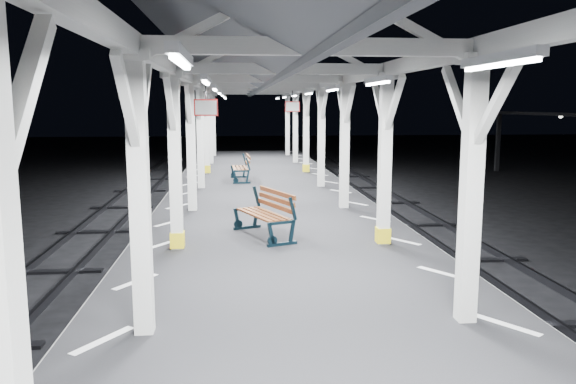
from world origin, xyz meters
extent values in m
plane|color=black|center=(0.00, 0.00, 0.00)|extent=(120.00, 120.00, 0.00)
cube|color=black|center=(0.00, 0.00, 0.50)|extent=(6.00, 50.00, 1.00)
cube|color=silver|center=(-2.45, 0.00, 1.00)|extent=(1.00, 48.00, 0.01)
cube|color=silver|center=(2.45, 0.00, 1.00)|extent=(1.00, 48.00, 0.01)
cube|color=#2D2D33|center=(-4.45, 0.00, 0.08)|extent=(0.08, 60.00, 0.16)
cube|color=#2D2D33|center=(4.45, 0.00, 0.08)|extent=(0.08, 60.00, 0.16)
cube|color=silver|center=(-2.00, -5.45, 3.75)|extent=(0.10, 0.99, 0.99)
cube|color=silver|center=(-2.00, -2.00, 2.60)|extent=(0.22, 0.22, 3.20)
cube|color=silver|center=(-2.00, -2.00, 4.26)|extent=(0.40, 0.40, 0.12)
cube|color=silver|center=(-2.00, -1.45, 3.75)|extent=(0.10, 0.99, 0.99)
cube|color=silver|center=(-2.00, -2.55, 3.75)|extent=(0.10, 0.99, 0.99)
cube|color=silver|center=(-2.00, 2.00, 2.60)|extent=(0.22, 0.22, 3.20)
cube|color=silver|center=(-2.00, 2.00, 4.26)|extent=(0.40, 0.40, 0.12)
cube|color=yellow|center=(-2.00, 2.00, 1.18)|extent=(0.26, 0.26, 0.30)
cube|color=silver|center=(-2.00, 2.55, 3.75)|extent=(0.10, 0.99, 0.99)
cube|color=silver|center=(-2.00, 1.45, 3.75)|extent=(0.10, 0.99, 0.99)
cube|color=silver|center=(-2.00, 6.00, 2.60)|extent=(0.22, 0.22, 3.20)
cube|color=silver|center=(-2.00, 6.00, 4.26)|extent=(0.40, 0.40, 0.12)
cube|color=silver|center=(-2.00, 6.55, 3.75)|extent=(0.10, 0.99, 0.99)
cube|color=silver|center=(-2.00, 5.45, 3.75)|extent=(0.10, 0.99, 0.99)
cube|color=silver|center=(-2.00, 10.00, 2.60)|extent=(0.22, 0.22, 3.20)
cube|color=silver|center=(-2.00, 10.00, 4.26)|extent=(0.40, 0.40, 0.12)
cube|color=silver|center=(-2.00, 10.55, 3.75)|extent=(0.10, 0.99, 0.99)
cube|color=silver|center=(-2.00, 9.45, 3.75)|extent=(0.10, 0.99, 0.99)
cube|color=silver|center=(-2.00, 14.00, 2.60)|extent=(0.22, 0.22, 3.20)
cube|color=silver|center=(-2.00, 14.00, 4.26)|extent=(0.40, 0.40, 0.12)
cube|color=yellow|center=(-2.00, 14.00, 1.18)|extent=(0.26, 0.26, 0.30)
cube|color=silver|center=(-2.00, 14.55, 3.75)|extent=(0.10, 0.99, 0.99)
cube|color=silver|center=(-2.00, 13.45, 3.75)|extent=(0.10, 0.99, 0.99)
cube|color=silver|center=(-2.00, 18.00, 2.60)|extent=(0.22, 0.22, 3.20)
cube|color=silver|center=(-2.00, 18.00, 4.26)|extent=(0.40, 0.40, 0.12)
cube|color=silver|center=(-2.00, 18.55, 3.75)|extent=(0.10, 0.99, 0.99)
cube|color=silver|center=(-2.00, 17.45, 3.75)|extent=(0.10, 0.99, 0.99)
cube|color=silver|center=(-2.00, 22.00, 2.60)|extent=(0.22, 0.22, 3.20)
cube|color=silver|center=(-2.00, 22.00, 4.26)|extent=(0.40, 0.40, 0.12)
cube|color=silver|center=(-2.00, 22.55, 3.75)|extent=(0.10, 0.99, 0.99)
cube|color=silver|center=(-2.00, 21.45, 3.75)|extent=(0.10, 0.99, 0.99)
cube|color=silver|center=(2.00, -2.00, 2.60)|extent=(0.22, 0.22, 3.20)
cube|color=silver|center=(2.00, -2.00, 4.26)|extent=(0.40, 0.40, 0.12)
cube|color=silver|center=(2.00, -1.45, 3.75)|extent=(0.10, 0.99, 0.99)
cube|color=silver|center=(2.00, -2.55, 3.75)|extent=(0.10, 0.99, 0.99)
cube|color=silver|center=(2.00, 2.00, 2.60)|extent=(0.22, 0.22, 3.20)
cube|color=silver|center=(2.00, 2.00, 4.26)|extent=(0.40, 0.40, 0.12)
cube|color=yellow|center=(2.00, 2.00, 1.18)|extent=(0.26, 0.26, 0.30)
cube|color=silver|center=(2.00, 2.55, 3.75)|extent=(0.10, 0.99, 0.99)
cube|color=silver|center=(2.00, 1.45, 3.75)|extent=(0.10, 0.99, 0.99)
cube|color=silver|center=(2.00, 6.00, 2.60)|extent=(0.22, 0.22, 3.20)
cube|color=silver|center=(2.00, 6.00, 4.26)|extent=(0.40, 0.40, 0.12)
cube|color=silver|center=(2.00, 6.55, 3.75)|extent=(0.10, 0.99, 0.99)
cube|color=silver|center=(2.00, 5.45, 3.75)|extent=(0.10, 0.99, 0.99)
cube|color=silver|center=(2.00, 10.00, 2.60)|extent=(0.22, 0.22, 3.20)
cube|color=silver|center=(2.00, 10.00, 4.26)|extent=(0.40, 0.40, 0.12)
cube|color=silver|center=(2.00, 10.55, 3.75)|extent=(0.10, 0.99, 0.99)
cube|color=silver|center=(2.00, 9.45, 3.75)|extent=(0.10, 0.99, 0.99)
cube|color=silver|center=(2.00, 14.00, 2.60)|extent=(0.22, 0.22, 3.20)
cube|color=silver|center=(2.00, 14.00, 4.26)|extent=(0.40, 0.40, 0.12)
cube|color=yellow|center=(2.00, 14.00, 1.18)|extent=(0.26, 0.26, 0.30)
cube|color=silver|center=(2.00, 14.55, 3.75)|extent=(0.10, 0.99, 0.99)
cube|color=silver|center=(2.00, 13.45, 3.75)|extent=(0.10, 0.99, 0.99)
cube|color=silver|center=(2.00, 18.00, 2.60)|extent=(0.22, 0.22, 3.20)
cube|color=silver|center=(2.00, 18.00, 4.26)|extent=(0.40, 0.40, 0.12)
cube|color=silver|center=(2.00, 18.55, 3.75)|extent=(0.10, 0.99, 0.99)
cube|color=silver|center=(2.00, 17.45, 3.75)|extent=(0.10, 0.99, 0.99)
cube|color=silver|center=(2.00, 22.00, 2.60)|extent=(0.22, 0.22, 3.20)
cube|color=silver|center=(2.00, 22.00, 4.26)|extent=(0.40, 0.40, 0.12)
cube|color=silver|center=(2.00, 22.55, 3.75)|extent=(0.10, 0.99, 0.99)
cube|color=silver|center=(2.00, 21.45, 3.75)|extent=(0.10, 0.99, 0.99)
cube|color=silver|center=(-2.00, 0.00, 4.38)|extent=(0.18, 48.00, 0.24)
cube|color=silver|center=(2.00, 0.00, 4.38)|extent=(0.18, 48.00, 0.24)
cube|color=silver|center=(0.00, -2.00, 4.38)|extent=(4.20, 0.14, 0.20)
cube|color=silver|center=(0.00, 2.00, 4.38)|extent=(4.20, 0.14, 0.20)
cube|color=silver|center=(0.00, 6.00, 4.38)|extent=(4.20, 0.14, 0.20)
cube|color=silver|center=(0.00, 10.00, 4.38)|extent=(4.20, 0.14, 0.20)
cube|color=silver|center=(0.00, 14.00, 4.38)|extent=(4.20, 0.14, 0.20)
cube|color=silver|center=(0.00, 18.00, 4.38)|extent=(4.20, 0.14, 0.20)
cube|color=silver|center=(0.00, 22.00, 4.38)|extent=(4.20, 0.14, 0.20)
cube|color=#44474B|center=(-1.30, 0.00, 4.92)|extent=(2.80, 49.00, 1.45)
cube|color=#44474B|center=(1.30, 0.00, 4.92)|extent=(2.80, 49.00, 1.45)
cube|color=silver|center=(-1.30, -4.00, 4.10)|extent=(0.10, 1.35, 0.08)
cube|color=white|center=(-1.30, -4.00, 4.05)|extent=(0.05, 1.25, 0.05)
cube|color=silver|center=(-1.30, 0.00, 4.10)|extent=(0.10, 1.35, 0.08)
cube|color=white|center=(-1.30, 0.00, 4.05)|extent=(0.05, 1.25, 0.05)
cube|color=silver|center=(-1.30, 4.00, 4.10)|extent=(0.10, 1.35, 0.08)
cube|color=white|center=(-1.30, 4.00, 4.05)|extent=(0.05, 1.25, 0.05)
cube|color=silver|center=(-1.30, 8.00, 4.10)|extent=(0.10, 1.35, 0.08)
cube|color=white|center=(-1.30, 8.00, 4.05)|extent=(0.05, 1.25, 0.05)
cube|color=silver|center=(-1.30, 12.00, 4.10)|extent=(0.10, 1.35, 0.08)
cube|color=white|center=(-1.30, 12.00, 4.05)|extent=(0.05, 1.25, 0.05)
cube|color=silver|center=(-1.30, 16.00, 4.10)|extent=(0.10, 1.35, 0.08)
cube|color=white|center=(-1.30, 16.00, 4.05)|extent=(0.05, 1.25, 0.05)
cube|color=silver|center=(-1.30, 20.00, 4.10)|extent=(0.10, 1.35, 0.08)
cube|color=white|center=(-1.30, 20.00, 4.05)|extent=(0.05, 1.25, 0.05)
cube|color=silver|center=(1.30, -4.00, 4.10)|extent=(0.10, 1.35, 0.08)
cube|color=white|center=(1.30, -4.00, 4.05)|extent=(0.05, 1.25, 0.05)
cube|color=silver|center=(1.30, 0.00, 4.10)|extent=(0.10, 1.35, 0.08)
cube|color=white|center=(1.30, 0.00, 4.05)|extent=(0.05, 1.25, 0.05)
cube|color=silver|center=(1.30, 4.00, 4.10)|extent=(0.10, 1.35, 0.08)
cube|color=white|center=(1.30, 4.00, 4.05)|extent=(0.05, 1.25, 0.05)
cube|color=silver|center=(1.30, 8.00, 4.10)|extent=(0.10, 1.35, 0.08)
cube|color=white|center=(1.30, 8.00, 4.05)|extent=(0.05, 1.25, 0.05)
cube|color=silver|center=(1.30, 12.00, 4.10)|extent=(0.10, 1.35, 0.08)
cube|color=white|center=(1.30, 12.00, 4.05)|extent=(0.05, 1.25, 0.05)
cube|color=silver|center=(1.30, 16.00, 4.10)|extent=(0.10, 1.35, 0.08)
cube|color=white|center=(1.30, 16.00, 4.05)|extent=(0.05, 1.25, 0.05)
cube|color=silver|center=(1.30, 20.00, 4.10)|extent=(0.10, 1.35, 0.08)
cube|color=white|center=(1.30, 20.00, 4.05)|extent=(0.05, 1.25, 0.05)
cylinder|color=black|center=(-1.47, 3.40, 4.02)|extent=(0.02, 0.02, 0.36)
cube|color=red|center=(-1.47, 3.40, 3.67)|extent=(0.50, 0.03, 0.35)
cube|color=white|center=(-1.47, 3.40, 3.67)|extent=(0.44, 0.04, 0.29)
cylinder|color=black|center=(1.09, 10.63, 4.02)|extent=(0.02, 0.02, 0.36)
cube|color=red|center=(1.09, 10.63, 3.67)|extent=(0.50, 0.03, 0.35)
cube|color=white|center=(1.09, 10.63, 3.67)|extent=(0.44, 0.05, 0.29)
cube|color=black|center=(14.00, 22.00, 1.65)|extent=(0.20, 0.20, 3.30)
sphere|color=silver|center=(14.00, 16.00, 3.22)|extent=(0.20, 0.20, 0.20)
sphere|color=silver|center=(14.00, 22.00, 3.22)|extent=(0.20, 0.20, 0.20)
cube|color=black|center=(0.01, 2.05, 1.03)|extent=(0.62, 0.30, 0.06)
cube|color=black|center=(-0.21, 1.96, 1.25)|extent=(0.17, 0.11, 0.49)
cube|color=black|center=(0.20, 2.13, 1.25)|extent=(0.16, 0.11, 0.49)
cube|color=black|center=(0.22, 2.14, 1.71)|extent=(0.18, 0.11, 0.47)
cube|color=black|center=(-0.64, 3.63, 1.03)|extent=(0.62, 0.30, 0.06)
cube|color=black|center=(-0.86, 3.54, 1.25)|extent=(0.17, 0.11, 0.49)
cube|color=black|center=(-0.44, 3.71, 1.25)|extent=(0.16, 0.11, 0.49)
cube|color=black|center=(-0.42, 3.72, 1.71)|extent=(0.18, 0.11, 0.47)
cube|color=#5F2A16|center=(-0.51, 2.76, 1.48)|extent=(0.70, 1.54, 0.04)
cube|color=#5F2A16|center=(-0.39, 2.81, 1.48)|extent=(0.70, 1.54, 0.04)
cube|color=#5F2A16|center=(-0.26, 2.86, 1.48)|extent=(0.70, 1.54, 0.04)
cube|color=#5F2A16|center=(-0.13, 2.91, 1.48)|extent=(0.70, 1.54, 0.04)
cube|color=#5F2A16|center=(-0.06, 2.94, 1.63)|extent=(0.66, 1.52, 0.10)
cube|color=#5F2A16|center=(-0.04, 2.95, 1.77)|extent=(0.66, 1.52, 0.10)
cube|color=#5F2A16|center=(-0.02, 2.96, 1.91)|extent=(0.66, 1.52, 0.10)
cube|color=black|center=(-0.66, 10.89, 1.03)|extent=(0.62, 0.10, 0.06)
cube|color=black|center=(-0.88, 10.88, 1.24)|extent=(0.16, 0.06, 0.48)
cube|color=black|center=(-0.45, 10.90, 1.24)|extent=(0.15, 0.06, 0.48)
cube|color=black|center=(-0.43, 10.90, 1.69)|extent=(0.17, 0.06, 0.45)
cube|color=black|center=(-0.75, 12.54, 1.03)|extent=(0.62, 0.10, 0.06)
cube|color=black|center=(-0.97, 12.52, 1.24)|extent=(0.16, 0.06, 0.48)
cube|color=black|center=(-0.54, 12.55, 1.24)|extent=(0.15, 0.06, 0.48)
cube|color=black|center=(-0.52, 12.55, 1.69)|extent=(0.17, 0.06, 0.45)
cube|color=#5F2A16|center=(-0.91, 11.70, 1.46)|extent=(0.18, 1.57, 0.04)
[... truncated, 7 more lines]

